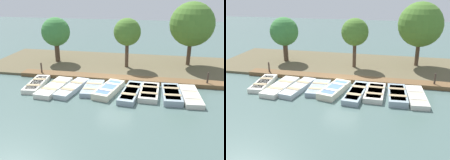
% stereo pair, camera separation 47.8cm
% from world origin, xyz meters
% --- Properties ---
extents(ground_plane, '(80.00, 80.00, 0.00)m').
position_xyz_m(ground_plane, '(0.00, 0.00, 0.00)').
color(ground_plane, '#4C6660').
extents(shore_bank, '(8.00, 24.00, 0.18)m').
position_xyz_m(shore_bank, '(-5.00, 0.00, 0.09)').
color(shore_bank, brown).
rests_on(shore_bank, ground_plane).
extents(dock_walkway, '(1.07, 15.51, 0.29)m').
position_xyz_m(dock_walkway, '(-1.34, 0.00, 0.15)').
color(dock_walkway, brown).
rests_on(dock_walkway, ground_plane).
extents(rowboat_0, '(3.23, 1.35, 0.33)m').
position_xyz_m(rowboat_0, '(0.90, -5.54, 0.16)').
color(rowboat_0, silver).
rests_on(rowboat_0, ground_plane).
extents(rowboat_1, '(3.63, 1.47, 0.34)m').
position_xyz_m(rowboat_1, '(1.29, -4.03, 0.17)').
color(rowboat_1, silver).
rests_on(rowboat_1, ground_plane).
extents(rowboat_2, '(3.56, 1.50, 0.35)m').
position_xyz_m(rowboat_2, '(1.18, -2.77, 0.17)').
color(rowboat_2, '#B2BCC1').
rests_on(rowboat_2, ground_plane).
extents(rowboat_3, '(2.74, 1.35, 0.33)m').
position_xyz_m(rowboat_3, '(0.94, -1.39, 0.16)').
color(rowboat_3, '#8C9EA8').
rests_on(rowboat_3, ground_plane).
extents(rowboat_4, '(3.22, 1.76, 0.44)m').
position_xyz_m(rowboat_4, '(1.09, -0.23, 0.22)').
color(rowboat_4, beige).
rests_on(rowboat_4, ground_plane).
extents(rowboat_5, '(3.63, 1.35, 0.37)m').
position_xyz_m(rowboat_5, '(1.21, 1.27, 0.18)').
color(rowboat_5, '#8C9EA8').
rests_on(rowboat_5, ground_plane).
extents(rowboat_6, '(2.95, 1.27, 0.36)m').
position_xyz_m(rowboat_6, '(0.92, 2.44, 0.18)').
color(rowboat_6, beige).
rests_on(rowboat_6, ground_plane).
extents(rowboat_7, '(3.09, 1.32, 0.41)m').
position_xyz_m(rowboat_7, '(1.05, 3.86, 0.20)').
color(rowboat_7, '#8C9EA8').
rests_on(rowboat_7, ground_plane).
extents(rowboat_8, '(3.34, 1.33, 0.33)m').
position_xyz_m(rowboat_8, '(1.01, 5.05, 0.16)').
color(rowboat_8, beige).
rests_on(rowboat_8, ground_plane).
extents(mooring_post_near, '(0.12, 0.12, 1.09)m').
position_xyz_m(mooring_post_near, '(-1.23, -6.16, 0.55)').
color(mooring_post_near, '#47382D').
rests_on(mooring_post_near, ground_plane).
extents(mooring_post_far, '(0.12, 0.12, 1.09)m').
position_xyz_m(mooring_post_far, '(-1.23, 6.39, 0.55)').
color(mooring_post_far, '#47382D').
rests_on(mooring_post_far, ground_plane).
extents(park_tree_far_left, '(2.55, 2.55, 4.19)m').
position_xyz_m(park_tree_far_left, '(-4.90, -6.32, 2.87)').
color(park_tree_far_left, '#4C3828').
rests_on(park_tree_far_left, ground_plane).
extents(park_tree_left, '(2.26, 2.26, 4.32)m').
position_xyz_m(park_tree_left, '(-4.36, 0.21, 3.15)').
color(park_tree_left, '#4C3828').
rests_on(park_tree_left, ground_plane).
extents(park_tree_center, '(3.72, 3.72, 5.60)m').
position_xyz_m(park_tree_center, '(-6.00, 5.47, 3.72)').
color(park_tree_center, '#4C3828').
rests_on(park_tree_center, ground_plane).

